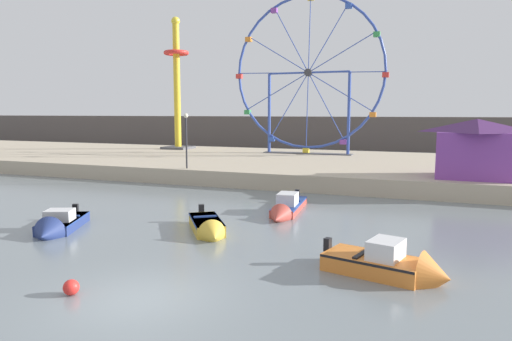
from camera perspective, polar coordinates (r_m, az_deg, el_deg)
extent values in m
plane|color=slate|center=(13.34, -14.13, -15.14)|extent=(240.00, 240.00, 0.00)
cube|color=#B7A88E|center=(38.73, 10.04, 0.45)|extent=(110.00, 20.10, 1.08)
cube|color=#564C47|center=(63.58, 14.42, 4.43)|extent=(140.00, 3.00, 4.40)
cube|color=#B24238|center=(23.99, 4.15, -4.43)|extent=(1.55, 4.29, 0.39)
cube|color=navy|center=(23.96, 4.15, -4.06)|extent=(1.56, 4.25, 0.08)
cone|color=#B24238|center=(21.45, 2.76, -5.81)|extent=(1.20, 1.25, 1.09)
cube|color=black|center=(26.05, 5.10, -2.82)|extent=(0.26, 0.22, 0.44)
cube|color=silver|center=(23.39, 3.91, -3.50)|extent=(1.03, 1.34, 0.59)
cube|color=navy|center=(24.45, 4.39, -3.67)|extent=(0.99, 0.25, 0.06)
cube|color=navy|center=(21.95, -22.61, -6.02)|extent=(2.41, 3.26, 0.42)
cube|color=navy|center=(21.92, -22.64, -5.59)|extent=(2.42, 3.24, 0.08)
cone|color=navy|center=(20.26, -24.45, -7.19)|extent=(1.51, 1.26, 1.29)
cube|color=black|center=(23.34, -21.31, -4.39)|extent=(0.30, 0.28, 0.44)
cube|color=silver|center=(21.52, -23.01, -5.08)|extent=(1.35, 1.24, 0.47)
cube|color=navy|center=(22.24, -22.31, -5.20)|extent=(1.12, 0.60, 0.06)
cube|color=gold|center=(20.03, -6.12, -6.64)|extent=(2.64, 3.06, 0.49)
cube|color=navy|center=(19.99, -6.13, -6.07)|extent=(2.64, 3.05, 0.08)
cone|color=gold|center=(18.27, -5.28, -7.99)|extent=(1.37, 1.30, 1.11)
cube|color=black|center=(21.47, -6.74, -4.74)|extent=(0.31, 0.30, 0.44)
cube|color=navy|center=(20.32, -6.28, -5.65)|extent=(0.90, 0.70, 0.06)
cube|color=orange|center=(15.26, 14.25, -11.16)|extent=(3.27, 2.18, 0.54)
cube|color=black|center=(15.19, 14.28, -10.33)|extent=(3.25, 2.20, 0.08)
cone|color=orange|center=(14.74, 21.27, -12.11)|extent=(1.15, 1.57, 1.41)
cube|color=black|center=(15.75, 8.80, -8.98)|extent=(0.25, 0.28, 0.44)
cube|color=silver|center=(14.97, 15.67, -9.30)|extent=(1.17, 1.37, 0.59)
cube|color=black|center=(15.30, 12.96, -9.89)|extent=(0.47, 1.26, 0.06)
torus|color=#334CA8|center=(44.34, 6.46, 11.88)|extent=(14.22, 0.24, 14.22)
cylinder|color=#38383D|center=(44.34, 6.46, 11.88)|extent=(0.70, 0.50, 0.70)
cylinder|color=#334CA8|center=(43.59, 11.00, 11.79)|extent=(6.99, 0.08, 0.20)
cube|color=red|center=(43.09, 15.66, 11.26)|extent=(0.56, 0.48, 0.44)
cylinder|color=#334CA8|center=(43.85, 10.48, 14.08)|extent=(6.15, 0.08, 3.46)
cube|color=#33934C|center=(43.59, 14.63, 15.89)|extent=(0.56, 0.48, 0.44)
cylinder|color=#334CA8|center=(44.28, 8.86, 15.75)|extent=(3.67, 0.08, 6.03)
cube|color=#3356B7|center=(44.42, 11.34, 19.23)|extent=(0.56, 0.48, 0.44)
cylinder|color=#334CA8|center=(44.75, 6.60, 16.34)|extent=(0.20, 0.08, 6.99)
cylinder|color=#334CA8|center=(45.15, 4.35, 15.72)|extent=(3.46, 0.08, 6.15)
cube|color=purple|center=(46.15, 2.26, 19.06)|extent=(0.56, 0.48, 0.44)
cylinder|color=#334CA8|center=(45.37, 2.71, 14.09)|extent=(6.03, 0.08, 3.67)
cube|color=orange|center=(46.59, -0.91, 15.81)|extent=(0.56, 0.48, 0.44)
cylinder|color=#334CA8|center=(45.35, 2.09, 11.89)|extent=(6.99, 0.08, 0.20)
cube|color=red|center=(46.57, -2.07, 11.50)|extent=(0.56, 0.48, 0.44)
cylinder|color=#334CA8|center=(45.10, 2.61, 9.68)|extent=(6.15, 0.08, 3.46)
cube|color=#33934C|center=(46.11, -1.04, 7.18)|extent=(0.56, 0.48, 0.44)
cylinder|color=#334CA8|center=(44.68, 4.15, 8.02)|extent=(3.67, 0.08, 6.03)
cube|color=#3356B7|center=(45.31, 1.92, 3.88)|extent=(0.56, 0.48, 0.44)
cylinder|color=#334CA8|center=(44.21, 6.32, 7.36)|extent=(0.20, 0.08, 6.99)
cube|color=yellow|center=(44.37, 6.17, 2.48)|extent=(0.56, 0.48, 0.44)
cylinder|color=#334CA8|center=(43.80, 8.57, 7.90)|extent=(3.46, 0.08, 6.15)
cube|color=purple|center=(43.55, 10.66, 3.47)|extent=(0.56, 0.48, 0.44)
cylinder|color=#334CA8|center=(43.58, 10.29, 9.52)|extent=(6.03, 0.08, 3.67)
cube|color=orange|center=(43.08, 14.17, 6.68)|extent=(0.56, 0.48, 0.44)
cylinder|color=#334CA8|center=(45.31, 1.64, 7.02)|extent=(0.28, 0.28, 7.59)
cylinder|color=#334CA8|center=(43.39, 11.34, 6.87)|extent=(0.28, 0.28, 7.59)
cylinder|color=#334CA8|center=(44.34, 6.46, 11.88)|extent=(7.69, 0.18, 0.18)
cube|color=#4C4C51|center=(44.36, 6.32, 2.12)|extent=(8.49, 1.20, 0.08)
cylinder|color=gold|center=(50.78, -9.69, 10.04)|extent=(0.70, 0.70, 13.08)
torus|color=red|center=(51.09, -9.78, 14.07)|extent=(2.64, 2.64, 0.44)
sphere|color=yellow|center=(51.59, -9.86, 17.65)|extent=(0.90, 0.90, 0.90)
cube|color=#4C4C51|center=(50.86, -9.54, 2.80)|extent=(2.80, 2.80, 0.24)
cube|color=purple|center=(30.69, 25.37, 1.73)|extent=(4.45, 3.51, 2.76)
pyramid|color=#462156|center=(30.59, 25.55, 5.01)|extent=(4.90, 3.86, 0.80)
cylinder|color=#2D2D33|center=(32.83, -8.55, 3.35)|extent=(0.12, 0.12, 3.55)
sphere|color=#F2EACC|center=(32.76, -8.61, 6.69)|extent=(0.32, 0.32, 0.32)
sphere|color=red|center=(14.12, -21.78, -13.20)|extent=(0.44, 0.44, 0.44)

